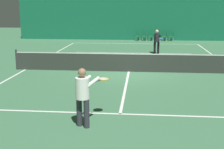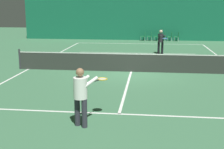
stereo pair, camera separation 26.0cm
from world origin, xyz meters
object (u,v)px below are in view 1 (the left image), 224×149
tennis_net (129,62)px  player_far (157,40)px  player_near (83,93)px  courtside_chair_1 (145,36)px  courtside_chair_3 (159,36)px  courtside_chair_4 (165,36)px  courtside_chair_2 (152,36)px  courtside_chair_5 (172,36)px  courtside_chair_0 (139,36)px

tennis_net → player_far: 6.48m
tennis_net → player_far: (1.69, 6.24, 0.46)m
player_near → courtside_chair_1: bearing=23.6°
courtside_chair_3 → courtside_chair_4: bearing=90.0°
courtside_chair_2 → courtside_chair_3: same height
player_far → courtside_chair_1: bearing=171.3°
player_far → courtside_chair_5: size_ratio=1.99×
player_near → courtside_chair_0: (1.29, 21.81, -0.49)m
courtside_chair_0 → player_near: bearing=-3.4°
player_near → player_far: (2.63, 13.74, -0.01)m
courtside_chair_1 → courtside_chair_0: bearing=-90.0°
tennis_net → courtside_chair_4: bearing=78.7°
courtside_chair_2 → courtside_chair_4: bearing=90.0°
courtside_chair_2 → courtside_chair_1: bearing=-90.0°
courtside_chair_0 → courtside_chair_4: size_ratio=1.00×
courtside_chair_1 → courtside_chair_3: (1.26, 0.00, 0.00)m
courtside_chair_2 → courtside_chair_5: bearing=90.0°
courtside_chair_0 → courtside_chair_2: (1.26, 0.00, 0.00)m
courtside_chair_2 → courtside_chair_3: size_ratio=1.00×
courtside_chair_1 → courtside_chair_5: 2.52m
courtside_chair_0 → courtside_chair_4: 2.52m
player_far → courtside_chair_3: bearing=162.4°
courtside_chair_2 → courtside_chair_5: size_ratio=1.00×
courtside_chair_1 → courtside_chair_5: size_ratio=1.00×
courtside_chair_1 → courtside_chair_2: same height
tennis_net → courtside_chair_1: 14.35m
player_far → courtside_chair_0: (-1.35, 8.08, -0.49)m
player_near → courtside_chair_2: (2.55, 21.81, -0.49)m
player_near → player_far: bearing=17.7°
courtside_chair_2 → courtside_chair_5: (1.89, 0.00, 0.00)m
player_near → courtside_chair_0: size_ratio=2.00×
tennis_net → courtside_chair_5: 14.73m
courtside_chair_4 → courtside_chair_3: bearing=-90.0°
tennis_net → courtside_chair_3: size_ratio=14.29×
courtside_chair_1 → tennis_net: bearing=-3.9°
tennis_net → courtside_chair_5: tennis_net is taller
courtside_chair_5 → courtside_chair_4: bearing=-90.0°
tennis_net → courtside_chair_0: bearing=88.6°
player_far → courtside_chair_1: (-0.72, 8.08, -0.49)m
courtside_chair_0 → courtside_chair_5: size_ratio=1.00×
courtside_chair_1 → courtside_chair_3: same height
player_far → courtside_chair_5: bearing=153.7°
courtside_chair_0 → courtside_chair_2: size_ratio=1.00×
courtside_chair_1 → courtside_chair_4: same height
courtside_chair_1 → courtside_chair_2: bearing=90.0°
courtside_chair_1 → player_near: bearing=-5.0°
courtside_chair_2 → courtside_chair_4: (1.26, 0.00, 0.00)m
player_near → courtside_chair_5: (4.43, 21.81, -0.49)m
courtside_chair_4 → courtside_chair_0: bearing=-90.0°
courtside_chair_1 → courtside_chair_5: (2.52, 0.00, 0.00)m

